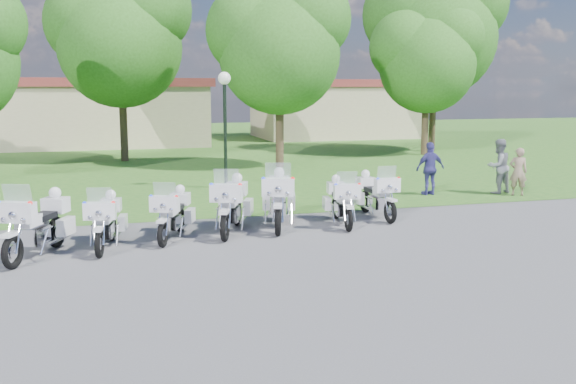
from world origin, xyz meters
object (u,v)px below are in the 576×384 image
object	(u,v)px
motorcycle_1	(106,221)
motorcycle_2	(173,213)
bystander_b	(498,166)
motorcycle_5	(341,201)
bystander_a	(518,172)
motorcycle_0	(39,224)
motorcycle_6	(375,194)
motorcycle_4	(279,198)
motorcycle_3	(232,204)
lamp_post	(225,101)
bystander_c	(430,169)

from	to	relation	value
motorcycle_1	motorcycle_2	world-z (taller)	motorcycle_1
motorcycle_2	bystander_b	distance (m)	11.77
motorcycle_5	bystander_a	world-z (taller)	bystander_a
motorcycle_0	motorcycle_2	xyz separation A→B (m)	(2.90, 0.83, -0.09)
motorcycle_2	motorcycle_6	size ratio (longest dim) A/B	0.92
motorcycle_4	motorcycle_1	bearing A→B (deg)	30.28
motorcycle_3	motorcycle_5	bearing A→B (deg)	-156.76
lamp_post	bystander_a	bearing A→B (deg)	-24.89
motorcycle_5	motorcycle_6	bearing A→B (deg)	-144.93
bystander_b	lamp_post	bearing A→B (deg)	-33.77
motorcycle_5	motorcycle_0	bearing A→B (deg)	18.45
motorcycle_0	bystander_a	bearing A→B (deg)	-141.28
motorcycle_5	motorcycle_4	bearing A→B (deg)	2.96
motorcycle_5	bystander_c	world-z (taller)	bystander_c
motorcycle_3	bystander_c	xyz separation A→B (m)	(7.38, 3.67, 0.18)
motorcycle_1	motorcycle_2	size ratio (longest dim) A/B	1.06
motorcycle_3	lamp_post	xyz separation A→B (m)	(1.11, 6.89, 2.39)
bystander_b	bystander_c	world-z (taller)	bystander_b
motorcycle_6	bystander_a	bearing A→B (deg)	-162.89
motorcycle_3	bystander_a	bearing A→B (deg)	-144.24
motorcycle_3	lamp_post	bearing A→B (deg)	-78.50
motorcycle_1	bystander_c	world-z (taller)	bystander_c
motorcycle_6	bystander_a	size ratio (longest dim) A/B	1.41
motorcycle_1	motorcycle_3	distance (m)	3.10
motorcycle_5	bystander_c	distance (m)	5.71
motorcycle_2	lamp_post	bearing A→B (deg)	-88.39
motorcycle_0	motorcycle_3	xyz separation A→B (m)	(4.38, 1.14, 0.01)
motorcycle_3	motorcycle_4	size ratio (longest dim) A/B	0.94
motorcycle_2	bystander_c	distance (m)	9.71
motorcycle_2	lamp_post	distance (m)	8.04
motorcycle_1	motorcycle_0	bearing A→B (deg)	24.10
motorcycle_3	bystander_b	bearing A→B (deg)	-140.62
motorcycle_6	lamp_post	distance (m)	7.28
motorcycle_1	lamp_post	bearing A→B (deg)	-108.02
motorcycle_3	motorcycle_6	distance (m)	4.22
motorcycle_2	bystander_a	xyz separation A→B (m)	(11.57, 3.03, 0.19)
bystander_c	bystander_a	bearing A→B (deg)	156.67
motorcycle_3	motorcycle_2	bearing A→B (deg)	32.37
motorcycle_3	bystander_b	world-z (taller)	bystander_b
motorcycle_3	motorcycle_5	world-z (taller)	motorcycle_3
motorcycle_1	motorcycle_3	size ratio (longest dim) A/B	0.91
motorcycle_0	bystander_c	xyz separation A→B (m)	(11.76, 4.80, 0.19)
motorcycle_4	bystander_c	xyz separation A→B (m)	(6.12, 3.37, 0.15)
bystander_a	lamp_post	bearing A→B (deg)	0.70
lamp_post	bystander_a	xyz separation A→B (m)	(8.99, -4.17, -2.29)
motorcycle_5	bystander_b	size ratio (longest dim) A/B	1.19
bystander_a	motorcycle_1	bearing A→B (deg)	40.63
motorcycle_2	bystander_a	size ratio (longest dim) A/B	1.29
motorcycle_4	bystander_b	world-z (taller)	bystander_b
motorcycle_0	bystander_b	distance (m)	14.79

